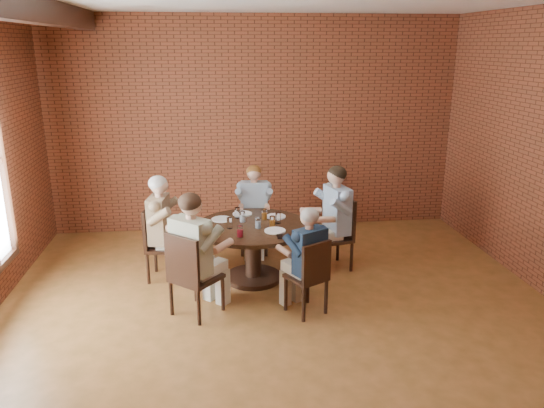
{
  "coord_description": "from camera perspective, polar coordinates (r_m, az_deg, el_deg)",
  "views": [
    {
      "loc": [
        -0.74,
        -4.94,
        2.94
      ],
      "look_at": [
        -0.03,
        1.0,
        1.13
      ],
      "focal_mm": 35.0,
      "sensor_mm": 36.0,
      "label": 1
    }
  ],
  "objects": [
    {
      "name": "plate_b",
      "position": [
        7.13,
        -3.21,
        -1.06
      ],
      "size": [
        0.26,
        0.26,
        0.01
      ],
      "primitive_type": "cylinder",
      "color": "white",
      "rests_on": "dining_table"
    },
    {
      "name": "glass_g",
      "position": [
        6.57,
        -1.52,
        -2.03
      ],
      "size": [
        0.07,
        0.07,
        0.14
      ],
      "primitive_type": "cylinder",
      "color": "white",
      "rests_on": "dining_table"
    },
    {
      "name": "chair_a",
      "position": [
        7.23,
        7.15,
        -2.83
      ],
      "size": [
        0.56,
        0.56,
        0.98
      ],
      "rotation": [
        0.0,
        0.0,
        -1.34
      ],
      "color": "black",
      "rests_on": "floor"
    },
    {
      "name": "glass_d",
      "position": [
        6.81,
        -3.19,
        -1.37
      ],
      "size": [
        0.07,
        0.07,
        0.14
      ],
      "primitive_type": "cylinder",
      "color": "white",
      "rests_on": "dining_table"
    },
    {
      "name": "diner_b",
      "position": [
        7.66,
        -1.92,
        -0.64
      ],
      "size": [
        0.57,
        0.67,
        1.29
      ],
      "primitive_type": null,
      "rotation": [
        0.0,
        0.0,
        -0.1
      ],
      "color": "#8497A8",
      "rests_on": "floor"
    },
    {
      "name": "chair_d",
      "position": [
        5.95,
        -8.81,
        -7.31
      ],
      "size": [
        0.66,
        0.66,
        0.99
      ],
      "rotation": [
        0.0,
        0.0,
        2.43
      ],
      "color": "black",
      "rests_on": "floor"
    },
    {
      "name": "chair_b",
      "position": [
        7.78,
        -1.9,
        -1.5
      ],
      "size": [
        0.45,
        0.45,
        0.91
      ],
      "rotation": [
        0.0,
        0.0,
        -0.1
      ],
      "color": "black",
      "rests_on": "floor"
    },
    {
      "name": "diner_e",
      "position": [
        5.95,
        3.73,
        -6.15
      ],
      "size": [
        0.7,
        0.74,
        1.25
      ],
      "primitive_type": null,
      "rotation": [
        0.0,
        0.0,
        3.64
      ],
      "color": "#16273E",
      "rests_on": "floor"
    },
    {
      "name": "plate_c",
      "position": [
        6.93,
        -5.46,
        -1.63
      ],
      "size": [
        0.26,
        0.26,
        0.01
      ],
      "primitive_type": "cylinder",
      "color": "white",
      "rests_on": "dining_table"
    },
    {
      "name": "plate_d",
      "position": [
        6.48,
        0.33,
        -2.89
      ],
      "size": [
        0.26,
        0.26,
        0.01
      ],
      "primitive_type": "cylinder",
      "color": "white",
      "rests_on": "dining_table"
    },
    {
      "name": "smartphone",
      "position": [
        6.29,
        0.86,
        -3.53
      ],
      "size": [
        0.07,
        0.14,
        0.01
      ],
      "primitive_type": "cube",
      "rotation": [
        0.0,
        0.0,
        -0.0
      ],
      "color": "black",
      "rests_on": "dining_table"
    },
    {
      "name": "dining_table",
      "position": [
        6.79,
        -2.06,
        -4.02
      ],
      "size": [
        1.45,
        1.45,
        0.75
      ],
      "color": "black",
      "rests_on": "floor"
    },
    {
      "name": "wall_back",
      "position": [
        8.56,
        -1.79,
        8.46
      ],
      "size": [
        7.0,
        0.0,
        7.0
      ],
      "primitive_type": "plane",
      "rotation": [
        1.57,
        0.0,
        0.0
      ],
      "color": "brown",
      "rests_on": "ground"
    },
    {
      "name": "diner_c",
      "position": [
        6.91,
        -11.5,
        -2.59
      ],
      "size": [
        0.76,
        0.65,
        1.37
      ],
      "primitive_type": null,
      "rotation": [
        0.0,
        0.0,
        1.41
      ],
      "color": "brown",
      "rests_on": "floor"
    },
    {
      "name": "glass_b",
      "position": [
        6.89,
        -0.81,
        -1.11
      ],
      "size": [
        0.07,
        0.07,
        0.14
      ],
      "primitive_type": "cylinder",
      "color": "white",
      "rests_on": "dining_table"
    },
    {
      "name": "diner_d",
      "position": [
        5.94,
        -8.24,
        -5.39
      ],
      "size": [
        0.91,
        0.92,
        1.42
      ],
      "primitive_type": null,
      "rotation": [
        0.0,
        0.0,
        2.43
      ],
      "color": "#C4B19A",
      "rests_on": "floor"
    },
    {
      "name": "glass_a",
      "position": [
        6.75,
        0.66,
        -1.5
      ],
      "size": [
        0.07,
        0.07,
        0.14
      ],
      "primitive_type": "cylinder",
      "color": "white",
      "rests_on": "dining_table"
    },
    {
      "name": "glass_h",
      "position": [
        6.61,
        0.04,
        -1.9
      ],
      "size": [
        0.07,
        0.07,
        0.14
      ],
      "primitive_type": "cylinder",
      "color": "white",
      "rests_on": "dining_table"
    },
    {
      "name": "plate_a",
      "position": [
        7.01,
        0.42,
        -1.35
      ],
      "size": [
        0.26,
        0.26,
        0.01
      ],
      "primitive_type": "cylinder",
      "color": "white",
      "rests_on": "dining_table"
    },
    {
      "name": "chair_e",
      "position": [
        5.95,
        4.16,
        -7.58
      ],
      "size": [
        0.52,
        0.52,
        0.89
      ],
      "rotation": [
        0.0,
        0.0,
        3.64
      ],
      "color": "black",
      "rests_on": "floor"
    },
    {
      "name": "glass_f",
      "position": [
        6.28,
        -3.47,
        -2.94
      ],
      "size": [
        0.07,
        0.07,
        0.14
      ],
      "primitive_type": "cylinder",
      "color": "white",
      "rests_on": "dining_table"
    },
    {
      "name": "floor",
      "position": [
        5.79,
        1.52,
        -13.69
      ],
      "size": [
        7.0,
        7.0,
        0.0
      ],
      "primitive_type": "plane",
      "color": "#A16231",
      "rests_on": "ground"
    },
    {
      "name": "glass_e",
      "position": [
        6.58,
        -4.58,
        -2.05
      ],
      "size": [
        0.07,
        0.07,
        0.14
      ],
      "primitive_type": "cylinder",
      "color": "white",
      "rests_on": "dining_table"
    },
    {
      "name": "glass_c",
      "position": [
        6.97,
        -3.75,
        -0.93
      ],
      "size": [
        0.07,
        0.07,
        0.14
      ],
      "primitive_type": "cylinder",
      "color": "white",
      "rests_on": "dining_table"
    },
    {
      "name": "diner_a",
      "position": [
        7.13,
        6.51,
        -1.56
      ],
      "size": [
        0.82,
        0.72,
        1.42
      ],
      "primitive_type": null,
      "rotation": [
        0.0,
        0.0,
        -1.34
      ],
      "color": "#396194",
      "rests_on": "floor"
    },
    {
      "name": "chair_c",
      "position": [
        6.99,
        -12.15,
        -3.88
      ],
      "size": [
        0.51,
        0.51,
        0.96
      ],
      "rotation": [
        0.0,
        0.0,
        1.41
      ],
      "color": "black",
      "rests_on": "floor"
    }
  ]
}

